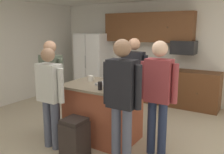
{
  "coord_description": "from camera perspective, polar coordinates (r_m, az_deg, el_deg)",
  "views": [
    {
      "loc": [
        2.18,
        -3.35,
        1.9
      ],
      "look_at": [
        -0.03,
        0.24,
        1.05
      ],
      "focal_mm": 38.75,
      "sensor_mm": 36.0,
      "label": 1
    }
  ],
  "objects": [
    {
      "name": "kitchen_island",
      "position": [
        4.21,
        -2.16,
        -8.16
      ],
      "size": [
        1.29,
        0.95,
        0.97
      ],
      "color": "#9E4C33",
      "rests_on": "ground"
    },
    {
      "name": "cabinet_run_upper",
      "position": [
        6.49,
        8.37,
        11.51
      ],
      "size": [
        2.4,
        0.38,
        0.75
      ],
      "color": "brown"
    },
    {
      "name": "mug_ceramic_white",
      "position": [
        4.05,
        5.41,
        -1.21
      ],
      "size": [
        0.13,
        0.09,
        0.09
      ],
      "color": "#4C6B99",
      "rests_on": "kitchen_island"
    },
    {
      "name": "back_wall",
      "position": [
        6.55,
        12.13,
        5.9
      ],
      "size": [
        6.4,
        0.1,
        2.6
      ],
      "primitive_type": "cube",
      "color": "silver",
      "rests_on": "ground"
    },
    {
      "name": "cabinet_run_lower",
      "position": [
        6.21,
        16.02,
        -2.54
      ],
      "size": [
        1.8,
        0.63,
        0.9
      ],
      "color": "brown",
      "rests_on": "ground"
    },
    {
      "name": "person_host_foreground",
      "position": [
        3.6,
        10.85,
        -3.22
      ],
      "size": [
        0.57,
        0.23,
        1.73
      ],
      "rotation": [
        0.0,
        0.0,
        3.12
      ],
      "color": "#232D4C",
      "rests_on": "ground"
    },
    {
      "name": "person_guest_by_door",
      "position": [
        4.5,
        -14.07,
        -0.81
      ],
      "size": [
        0.57,
        0.22,
        1.69
      ],
      "rotation": [
        0.0,
        0.0,
        0.24
      ],
      "color": "#4C5166",
      "rests_on": "ground"
    },
    {
      "name": "mug_blue_stoneware",
      "position": [
        4.33,
        -5.08,
        -0.3
      ],
      "size": [
        0.13,
        0.08,
        0.1
      ],
      "color": "white",
      "rests_on": "kitchen_island"
    },
    {
      "name": "refrigerator",
      "position": [
        7.17,
        -4.42,
        3.19
      ],
      "size": [
        0.91,
        0.76,
        1.76
      ],
      "color": "white",
      "rests_on": "ground"
    },
    {
      "name": "glass_dark_ale",
      "position": [
        3.71,
        -2.84,
        -2.09
      ],
      "size": [
        0.07,
        0.07,
        0.13
      ],
      "color": "black",
      "rests_on": "kitchen_island"
    },
    {
      "name": "floor",
      "position": [
        4.43,
        -1.31,
        -14.02
      ],
      "size": [
        7.04,
        7.04,
        0.0
      ],
      "primitive_type": "plane",
      "color": "#B7A88E",
      "rests_on": "ground"
    },
    {
      "name": "microwave_over_range",
      "position": [
        6.08,
        16.59,
        6.69
      ],
      "size": [
        0.56,
        0.4,
        0.32
      ],
      "primitive_type": "cube",
      "color": "black"
    },
    {
      "name": "person_guest_right",
      "position": [
        3.22,
        2.31,
        -4.3
      ],
      "size": [
        0.57,
        0.23,
        1.77
      ],
      "rotation": [
        0.0,
        0.0,
        2.44
      ],
      "color": "#4C5166",
      "rests_on": "ground"
    },
    {
      "name": "person_elder_center",
      "position": [
        3.89,
        -14.46,
        -3.49
      ],
      "size": [
        0.57,
        0.22,
        1.61
      ],
      "rotation": [
        0.0,
        0.0,
        0.93
      ],
      "color": "#4C5166",
      "rests_on": "ground"
    },
    {
      "name": "trash_bin",
      "position": [
        3.73,
        -8.77,
        -14.16
      ],
      "size": [
        0.34,
        0.34,
        0.61
      ],
      "color": "black",
      "rests_on": "ground"
    },
    {
      "name": "serving_tray",
      "position": [
        4.0,
        -0.27,
        -1.72
      ],
      "size": [
        0.44,
        0.3,
        0.04
      ],
      "color": "#B7B7BC",
      "rests_on": "kitchen_island"
    },
    {
      "name": "person_guest_left",
      "position": [
        4.67,
        5.14,
        0.22
      ],
      "size": [
        0.57,
        0.23,
        1.72
      ],
      "rotation": [
        0.0,
        0.0,
        -1.78
      ],
      "color": "#4C5166",
      "rests_on": "ground"
    }
  ]
}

